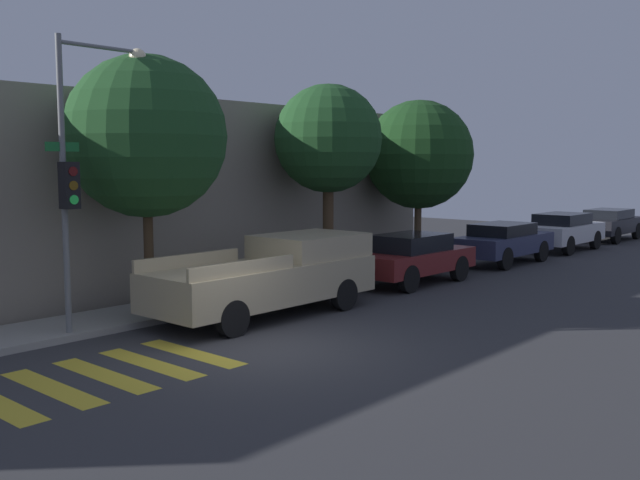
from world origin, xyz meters
name	(u,v)px	position (x,y,z in m)	size (l,w,h in m)	color
ground_plane	(263,350)	(0.00, 0.00, 0.00)	(60.00, 60.00, 0.00)	#333335
sidewalk	(136,315)	(0.00, 4.14, 0.07)	(26.00, 1.88, 0.14)	gray
building_row	(38,197)	(0.00, 8.48, 2.59)	(26.00, 6.00, 5.19)	gray
crosswalk	(79,381)	(-3.32, 0.80, 0.00)	(4.98, 2.60, 0.00)	gold
traffic_light_pole	(84,151)	(-1.59, 3.37, 3.71)	(2.29, 0.56, 5.92)	slate
pickup_truck	(273,275)	(2.34, 2.10, 0.93)	(5.66, 2.07, 1.77)	tan
sedan_near_corner	(412,257)	(8.00, 2.10, 0.79)	(4.22, 1.75, 1.45)	maroon
sedan_middle	(503,241)	(13.58, 2.10, 0.78)	(4.42, 1.75, 1.42)	#2D3351
sedan_far_end	(563,230)	(18.62, 2.10, 0.82)	(4.38, 1.81, 1.50)	silver
sedan_tail_of_row	(609,223)	(23.78, 2.10, 0.78)	(4.37, 1.76, 1.42)	black
tree_near_corner	(146,137)	(0.22, 3.89, 4.05)	(3.57, 3.57, 5.84)	#42301E
tree_midblock	(328,140)	(6.33, 3.89, 4.15)	(3.07, 3.07, 5.71)	#4C3823
tree_far_end	(419,155)	(10.93, 3.89, 3.76)	(3.60, 3.60, 5.57)	brown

